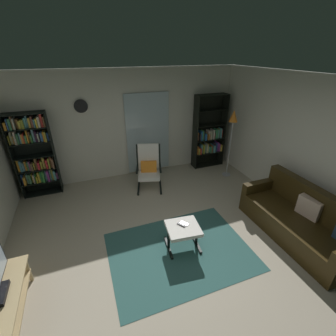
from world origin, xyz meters
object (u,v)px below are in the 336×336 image
leather_sofa (300,221)px  tv_remote (181,225)px  bookshelf_near_tv (34,153)px  ottoman (183,230)px  wall_clock (81,106)px  floor_lamp_by_shelf (233,123)px  tv_stand (1,306)px  lounge_armchair (149,166)px  cell_phone (184,223)px  bookshelf_near_sofa (208,136)px

leather_sofa → tv_remote: size_ratio=13.87×
bookshelf_near_tv → tv_remote: bearing=-48.6°
ottoman → wall_clock: (-1.22, 2.81, 1.51)m
floor_lamp_by_shelf → tv_remote: bearing=-138.8°
tv_remote → bookshelf_near_tv: bearing=97.9°
floor_lamp_by_shelf → wall_clock: wall_clock is taller
tv_stand → wall_clock: 3.76m
lounge_armchair → floor_lamp_by_shelf: floor_lamp_by_shelf is taller
leather_sofa → floor_lamp_by_shelf: bearing=87.5°
tv_remote → wall_clock: wall_clock is taller
lounge_armchair → cell_phone: bearing=-89.7°
bookshelf_near_tv → bookshelf_near_sofa: (4.21, -0.01, -0.11)m
leather_sofa → wall_clock: wall_clock is taller
floor_lamp_by_shelf → bookshelf_near_tv: bearing=170.2°
lounge_armchair → floor_lamp_by_shelf: (2.05, -0.17, 0.86)m
tv_remote → floor_lamp_by_shelf: (2.10, 1.84, 0.98)m
wall_clock → leather_sofa: bearing=-45.6°
floor_lamp_by_shelf → bookshelf_near_sofa: bearing=104.1°
bookshelf_near_tv → floor_lamp_by_shelf: bearing=-9.8°
bookshelf_near_tv → cell_phone: size_ratio=13.15×
ottoman → floor_lamp_by_shelf: 3.01m
ottoman → tv_remote: bearing=106.2°
cell_phone → wall_clock: (-1.26, 2.75, 1.43)m
bookshelf_near_sofa → cell_phone: size_ratio=13.94×
floor_lamp_by_shelf → lounge_armchair: bearing=175.3°
wall_clock → bookshelf_near_sofa: bearing=-3.2°
bookshelf_near_tv → bookshelf_near_sofa: bookshelf_near_sofa is taller
ottoman → tv_remote: tv_remote is taller
tv_stand → leather_sofa: 4.44m
leather_sofa → cell_phone: leather_sofa is taller
tv_remote → cell_phone: 0.06m
cell_phone → wall_clock: size_ratio=0.48×
ottoman → tv_remote: size_ratio=3.96×
lounge_armchair → tv_remote: size_ratio=7.10×
lounge_armchair → cell_phone: lounge_armchair is taller
leather_sofa → tv_remote: (-2.00, 0.51, 0.11)m
wall_clock → ottoman: bearing=-66.6°
floor_lamp_by_shelf → wall_clock: bearing=164.4°
bookshelf_near_sofa → leather_sofa: 3.15m
tv_stand → cell_phone: bearing=9.9°
leather_sofa → bookshelf_near_tv: bearing=144.0°
leather_sofa → tv_remote: bearing=165.6°
bookshelf_near_sofa → leather_sofa: bearing=-88.4°
bookshelf_near_sofa → ottoman: 3.29m
leather_sofa → floor_lamp_by_shelf: floor_lamp_by_shelf is taller
cell_phone → leather_sofa: bearing=-52.6°
bookshelf_near_sofa → lounge_armchair: size_ratio=1.91×
leather_sofa → wall_clock: (-3.20, 3.28, 1.54)m
lounge_armchair → leather_sofa: bearing=-52.3°
tv_stand → bookshelf_near_sofa: bookshelf_near_sofa is taller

